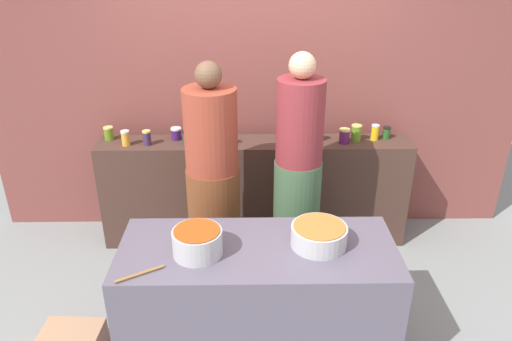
{
  "coord_description": "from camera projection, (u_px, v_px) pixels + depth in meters",
  "views": [
    {
      "loc": [
        -0.05,
        -2.75,
        2.54
      ],
      "look_at": [
        0.0,
        0.35,
        1.05
      ],
      "focal_mm": 33.98,
      "sensor_mm": 36.0,
      "label": 1
    }
  ],
  "objects": [
    {
      "name": "preserve_jar_4",
      "position": [
        187.0,
        138.0,
        4.07
      ],
      "size": [
        0.08,
        0.08,
        0.12
      ],
      "color": "#284934",
      "rests_on": "display_shelf"
    },
    {
      "name": "ground",
      "position": [
        257.0,
        319.0,
        3.57
      ],
      "size": [
        12.0,
        12.0,
        0.0
      ],
      "primitive_type": "plane",
      "color": "gray"
    },
    {
      "name": "preserve_jar_11",
      "position": [
        375.0,
        132.0,
        4.16
      ],
      "size": [
        0.07,
        0.07,
        0.14
      ],
      "color": "yellow",
      "rests_on": "display_shelf"
    },
    {
      "name": "preserve_jar_12",
      "position": [
        387.0,
        133.0,
        4.2
      ],
      "size": [
        0.07,
        0.07,
        0.1
      ],
      "color": "#285923",
      "rests_on": "display_shelf"
    },
    {
      "name": "preserve_jar_6",
      "position": [
        290.0,
        133.0,
        4.17
      ],
      "size": [
        0.07,
        0.07,
        0.12
      ],
      "color": "#432746",
      "rests_on": "display_shelf"
    },
    {
      "name": "storefront_wall",
      "position": [
        254.0,
        70.0,
        4.23
      ],
      "size": [
        4.8,
        0.12,
        3.0
      ],
      "primitive_type": "cube",
      "color": "brown",
      "rests_on": "ground"
    },
    {
      "name": "preserve_jar_3",
      "position": [
        176.0,
        134.0,
        4.17
      ],
      "size": [
        0.09,
        0.09,
        0.11
      ],
      "color": "#3F1A5C",
      "rests_on": "display_shelf"
    },
    {
      "name": "preserve_jar_2",
      "position": [
        147.0,
        138.0,
        4.06
      ],
      "size": [
        0.07,
        0.07,
        0.13
      ],
      "color": "#3E2A4E",
      "rests_on": "display_shelf"
    },
    {
      "name": "preserve_jar_8",
      "position": [
        318.0,
        134.0,
        4.13
      ],
      "size": [
        0.07,
        0.07,
        0.13
      ],
      "color": "#471055",
      "rests_on": "display_shelf"
    },
    {
      "name": "cook_in_cap",
      "position": [
        297.0,
        184.0,
        3.7
      ],
      "size": [
        0.36,
        0.36,
        1.85
      ],
      "color": "#426443",
      "rests_on": "ground"
    },
    {
      "name": "cooking_pot_center",
      "position": [
        319.0,
        236.0,
        2.94
      ],
      "size": [
        0.34,
        0.34,
        0.13
      ],
      "color": "#B7B7BC",
      "rests_on": "prep_table"
    },
    {
      "name": "cooking_pot_left",
      "position": [
        198.0,
        242.0,
        2.85
      ],
      "size": [
        0.3,
        0.3,
        0.16
      ],
      "color": "#B7B7BC",
      "rests_on": "prep_table"
    },
    {
      "name": "preserve_jar_9",
      "position": [
        344.0,
        136.0,
        4.1
      ],
      "size": [
        0.09,
        0.09,
        0.13
      ],
      "color": "#541B50",
      "rests_on": "display_shelf"
    },
    {
      "name": "preserve_jar_0",
      "position": [
        109.0,
        133.0,
        4.17
      ],
      "size": [
        0.08,
        0.08,
        0.12
      ],
      "color": "#5C851D",
      "rests_on": "display_shelf"
    },
    {
      "name": "prep_table",
      "position": [
        258.0,
        302.0,
        3.12
      ],
      "size": [
        1.7,
        0.7,
        0.84
      ],
      "primitive_type": "cube",
      "color": "#5C5566",
      "rests_on": "ground"
    },
    {
      "name": "wooden_spoon",
      "position": [
        140.0,
        274.0,
        2.69
      ],
      "size": [
        0.25,
        0.15,
        0.02
      ],
      "primitive_type": "cylinder",
      "rotation": [
        1.57,
        0.0,
        5.23
      ],
      "color": "#9E703D",
      "rests_on": "prep_table"
    },
    {
      "name": "display_shelf",
      "position": [
        255.0,
        191.0,
        4.36
      ],
      "size": [
        2.7,
        0.36,
        0.97
      ],
      "primitive_type": "cube",
      "color": "#472F27",
      "rests_on": "ground"
    },
    {
      "name": "cook_with_tongs",
      "position": [
        213.0,
        191.0,
        3.65
      ],
      "size": [
        0.4,
        0.4,
        1.8
      ],
      "color": "brown",
      "rests_on": "ground"
    },
    {
      "name": "preserve_jar_10",
      "position": [
        356.0,
        133.0,
        4.14
      ],
      "size": [
        0.09,
        0.09,
        0.14
      ],
      "color": "olive",
      "rests_on": "display_shelf"
    },
    {
      "name": "preserve_jar_1",
      "position": [
        126.0,
        138.0,
        4.05
      ],
      "size": [
        0.07,
        0.07,
        0.13
      ],
      "color": "gold",
      "rests_on": "display_shelf"
    },
    {
      "name": "preserve_jar_7",
      "position": [
        307.0,
        138.0,
        4.08
      ],
      "size": [
        0.08,
        0.08,
        0.11
      ],
      "color": "gold",
      "rests_on": "display_shelf"
    },
    {
      "name": "preserve_jar_5",
      "position": [
        229.0,
        139.0,
        4.08
      ],
      "size": [
        0.08,
        0.08,
        0.1
      ],
      "color": "olive",
      "rests_on": "display_shelf"
    }
  ]
}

